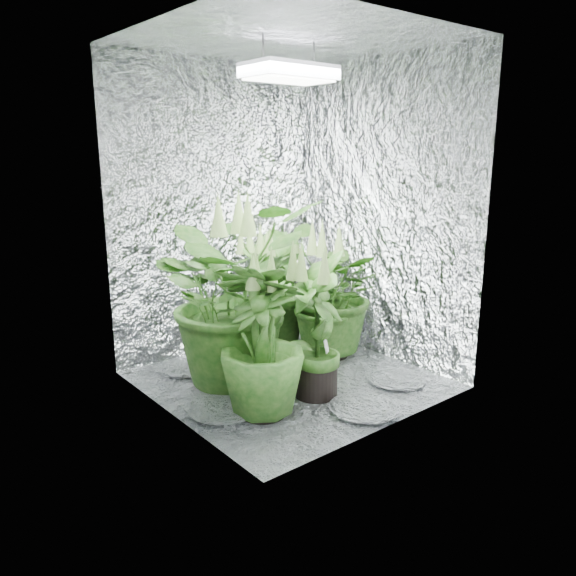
% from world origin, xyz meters
% --- Properties ---
extents(ground, '(1.60, 1.60, 0.00)m').
position_xyz_m(ground, '(0.00, 0.00, 0.00)').
color(ground, silver).
rests_on(ground, ground).
extents(walls, '(1.62, 1.62, 2.00)m').
position_xyz_m(walls, '(0.00, 0.00, 1.00)').
color(walls, silver).
rests_on(walls, ground).
extents(ceiling, '(1.60, 1.60, 0.01)m').
position_xyz_m(ceiling, '(0.00, 0.00, 2.00)').
color(ceiling, silver).
rests_on(ceiling, walls).
extents(grow_lamp, '(0.50, 0.30, 0.22)m').
position_xyz_m(grow_lamp, '(0.00, 0.00, 1.83)').
color(grow_lamp, gray).
rests_on(grow_lamp, ceiling).
extents(plant_a, '(1.15, 1.15, 1.20)m').
position_xyz_m(plant_a, '(-0.31, 0.17, 0.57)').
color(plant_a, black).
rests_on(plant_a, ground).
extents(plant_b, '(0.61, 0.61, 0.91)m').
position_xyz_m(plant_b, '(0.16, 0.58, 0.41)').
color(plant_b, black).
rests_on(plant_b, ground).
extents(plant_c, '(0.54, 0.54, 0.88)m').
position_xyz_m(plant_c, '(0.39, 0.61, 0.40)').
color(plant_c, black).
rests_on(plant_c, ground).
extents(plant_d, '(0.66, 0.66, 0.92)m').
position_xyz_m(plant_d, '(-0.41, -0.27, 0.42)').
color(plant_d, black).
rests_on(plant_d, ground).
extents(plant_e, '(0.79, 0.79, 0.96)m').
position_xyz_m(plant_e, '(0.49, 0.15, 0.45)').
color(plant_e, black).
rests_on(plant_e, ground).
extents(plant_f, '(0.58, 0.58, 0.92)m').
position_xyz_m(plant_f, '(-0.02, -0.27, 0.42)').
color(plant_f, black).
rests_on(plant_f, ground).
extents(circulation_fan, '(0.17, 0.35, 0.40)m').
position_xyz_m(circulation_fan, '(0.58, 0.46, 0.17)').
color(circulation_fan, black).
rests_on(circulation_fan, ground).
extents(plant_label, '(0.05, 0.04, 0.08)m').
position_xyz_m(plant_label, '(0.03, -0.30, 0.30)').
color(plant_label, white).
rests_on(plant_label, plant_f).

